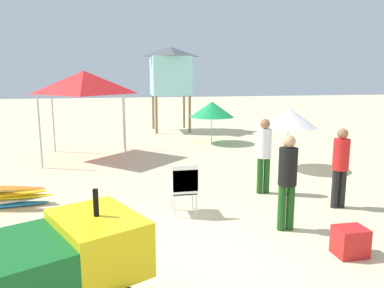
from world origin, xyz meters
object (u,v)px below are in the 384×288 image
object	(u,v)px
lifeguard_near_left	(341,163)
lifeguard_near_center	(287,176)
utility_cart	(20,275)
lifeguard_tower	(170,71)
beach_umbrella_left	(212,109)
beach_umbrella_mid	(289,117)
lifeguard_far_right	(264,151)
cooler_box	(350,241)
stacked_plastic_chairs	(184,185)
popup_canopy	(84,82)

from	to	relation	value
lifeguard_near_left	lifeguard_near_center	world-z (taller)	lifeguard_near_center
utility_cart	lifeguard_near_center	size ratio (longest dim) A/B	1.66
lifeguard_near_center	lifeguard_tower	world-z (taller)	lifeguard_tower
lifeguard_tower	beach_umbrella_left	bearing A→B (deg)	-73.16
lifeguard_near_left	beach_umbrella_mid	bearing A→B (deg)	83.11
lifeguard_near_left	lifeguard_far_right	distance (m)	1.67
cooler_box	lifeguard_far_right	bearing A→B (deg)	92.66
lifeguard_near_center	cooler_box	size ratio (longest dim) A/B	3.70
stacked_plastic_chairs	beach_umbrella_mid	world-z (taller)	beach_umbrella_mid
stacked_plastic_chairs	lifeguard_near_center	distance (m)	1.97
utility_cart	beach_umbrella_mid	size ratio (longest dim) A/B	1.58
lifeguard_tower	utility_cart	bearing A→B (deg)	-103.69
cooler_box	lifeguard_near_left	bearing A→B (deg)	62.47
beach_umbrella_left	lifeguard_tower	bearing A→B (deg)	106.84
beach_umbrella_mid	cooler_box	bearing A→B (deg)	-105.11
utility_cart	lifeguard_far_right	distance (m)	6.00
utility_cart	stacked_plastic_chairs	distance (m)	3.95
stacked_plastic_chairs	lifeguard_tower	bearing A→B (deg)	83.28
lifeguard_far_right	cooler_box	world-z (taller)	lifeguard_far_right
lifeguard_near_center	lifeguard_far_right	size ratio (longest dim) A/B	0.98
lifeguard_tower	cooler_box	distance (m)	13.58
lifeguard_near_left	beach_umbrella_left	distance (m)	7.73
lifeguard_tower	lifeguard_near_left	bearing A→B (deg)	-80.74
lifeguard_near_left	beach_umbrella_mid	size ratio (longest dim) A/B	0.93
lifeguard_near_left	lifeguard_near_center	xyz separation A→B (m)	(-1.55, -0.85, 0.03)
stacked_plastic_chairs	cooler_box	world-z (taller)	stacked_plastic_chairs
utility_cart	beach_umbrella_left	size ratio (longest dim) A/B	1.62
lifeguard_far_right	beach_umbrella_mid	distance (m)	2.62
lifeguard_far_right	popup_canopy	world-z (taller)	popup_canopy
stacked_plastic_chairs	beach_umbrella_mid	bearing A→B (deg)	40.56
popup_canopy	lifeguard_tower	bearing A→B (deg)	57.11
lifeguard_tower	beach_umbrella_left	distance (m)	4.13
lifeguard_near_center	cooler_box	bearing A→B (deg)	-63.35
beach_umbrella_mid	cooler_box	world-z (taller)	beach_umbrella_mid
beach_umbrella_left	beach_umbrella_mid	world-z (taller)	beach_umbrella_mid
lifeguard_near_center	lifeguard_far_right	world-z (taller)	lifeguard_far_right
lifeguard_near_left	lifeguard_near_center	bearing A→B (deg)	-151.24
beach_umbrella_left	beach_umbrella_mid	distance (m)	4.58
lifeguard_near_left	popup_canopy	bearing A→B (deg)	132.45
lifeguard_near_left	beach_umbrella_left	size ratio (longest dim) A/B	0.95
utility_cart	lifeguard_tower	world-z (taller)	lifeguard_tower
lifeguard_far_right	cooler_box	size ratio (longest dim) A/B	3.76
lifeguard_far_right	lifeguard_near_center	bearing A→B (deg)	-100.96
beach_umbrella_left	cooler_box	bearing A→B (deg)	-91.60
cooler_box	lifeguard_tower	bearing A→B (deg)	93.63
cooler_box	beach_umbrella_mid	bearing A→B (deg)	74.89
lifeguard_near_center	lifeguard_tower	bearing A→B (deg)	91.41
lifeguard_near_center	popup_canopy	distance (m)	7.89
utility_cart	lifeguard_near_left	distance (m)	6.19
lifeguard_far_right	beach_umbrella_left	xyz separation A→B (m)	(0.41, 6.48, 0.35)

